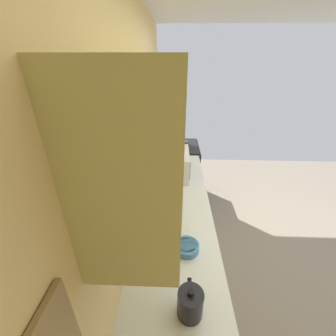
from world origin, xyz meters
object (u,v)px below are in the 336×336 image
object	(u,v)px
oven_range	(177,172)
microwave	(174,163)
kettle	(190,303)
bowl	(187,247)

from	to	relation	value
oven_range	microwave	world-z (taller)	microwave
oven_range	kettle	bearing A→B (deg)	-178.64
bowl	kettle	size ratio (longest dim) A/B	0.94
microwave	kettle	xyz separation A→B (m)	(-1.55, -0.10, -0.06)
bowl	microwave	bearing A→B (deg)	5.10
bowl	kettle	distance (m)	0.43
bowl	kettle	xyz separation A→B (m)	(-0.42, 0.00, 0.05)
microwave	kettle	bearing A→B (deg)	-176.29
oven_range	bowl	xyz separation A→B (m)	(-2.02, -0.06, 0.48)
oven_range	microwave	distance (m)	1.07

